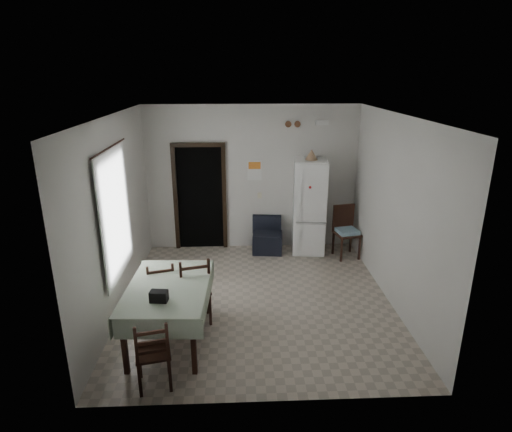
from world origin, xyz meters
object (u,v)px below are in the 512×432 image
at_px(dining_table, 170,313).
at_px(dining_chair_far_left, 161,290).
at_px(fridge, 309,207).
at_px(navy_seat, 268,235).
at_px(dining_chair_near_head, 153,352).
at_px(corner_chair, 347,232).
at_px(dining_chair_far_right, 194,288).

height_order(dining_table, dining_chair_far_left, dining_chair_far_left).
bearing_deg(dining_table, fridge, 54.33).
relative_size(navy_seat, dining_table, 0.45).
height_order(navy_seat, dining_chair_near_head, dining_chair_near_head).
bearing_deg(dining_chair_far_left, dining_chair_near_head, 80.91).
bearing_deg(dining_table, dining_chair_near_head, -91.50).
bearing_deg(corner_chair, fridge, 142.94).
bearing_deg(fridge, dining_table, -121.95).
xyz_separation_m(navy_seat, dining_table, (-1.52, -2.97, 0.06)).
height_order(dining_table, dining_chair_near_head, dining_chair_near_head).
height_order(fridge, navy_seat, fridge).
relative_size(fridge, dining_chair_far_left, 2.02).
relative_size(corner_chair, dining_chair_far_left, 1.10).
relative_size(dining_chair_far_left, dining_chair_far_right, 0.89).
bearing_deg(fridge, dining_chair_near_head, -115.70).
distance_m(fridge, navy_seat, 1.01).
height_order(dining_table, dining_chair_far_right, dining_chair_far_right).
height_order(navy_seat, dining_chair_far_right, dining_chair_far_right).
bearing_deg(dining_chair_near_head, dining_table, -106.39).
bearing_deg(corner_chair, navy_seat, 155.65).
height_order(corner_chair, dining_chair_far_right, dining_chair_far_right).
bearing_deg(dining_chair_far_right, dining_table, 45.24).
relative_size(fridge, dining_chair_far_right, 1.81).
distance_m(navy_seat, dining_chair_far_right, 2.79).
xyz_separation_m(fridge, dining_chair_near_head, (-2.40, -3.84, -0.49)).
bearing_deg(dining_chair_far_left, fridge, -151.50).
height_order(corner_chair, dining_table, corner_chair).
distance_m(fridge, dining_chair_far_right, 3.26).
bearing_deg(navy_seat, dining_chair_far_left, -120.40).
distance_m(dining_table, dining_chair_near_head, 0.88).
bearing_deg(dining_chair_near_head, dining_chair_far_left, -96.55).
bearing_deg(dining_table, corner_chair, 43.40).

